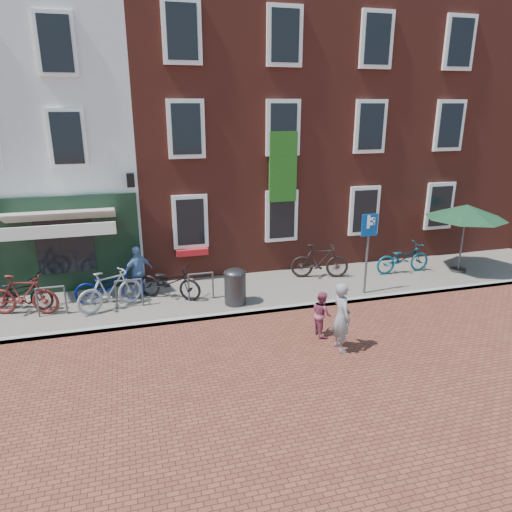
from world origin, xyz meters
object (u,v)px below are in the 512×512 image
object	(u,v)px
litter_bin	(235,284)
bicycle_2	(110,285)
parking_sign	(368,240)
cafe_person	(138,271)
bicycle_1	(23,295)
boy	(322,314)
bicycle_4	(169,282)
bicycle_0	(19,292)
bicycle_6	(403,258)
parasol	(467,209)
bicycle_3	(110,290)
woman	(342,317)
bicycle_5	(320,261)

from	to	relation	value
litter_bin	bicycle_2	world-z (taller)	litter_bin
parking_sign	cafe_person	world-z (taller)	parking_sign
bicycle_1	boy	bearing A→B (deg)	-97.29
litter_bin	bicycle_4	xyz separation A→B (m)	(-1.75, 0.87, -0.07)
litter_bin	bicycle_2	bearing A→B (deg)	162.77
parking_sign	bicycle_0	distance (m)	9.90
bicycle_1	bicycle_4	xyz separation A→B (m)	(3.86, 0.07, -0.06)
litter_bin	bicycle_6	distance (m)	6.07
bicycle_1	bicycle_2	world-z (taller)	bicycle_1
parasol	bicycle_3	distance (m)	11.40
cafe_person	bicycle_6	distance (m)	8.58
woman	cafe_person	xyz separation A→B (m)	(-4.41, 4.35, 0.02)
bicycle_1	woman	bearing A→B (deg)	-102.10
bicycle_1	bicycle_3	xyz separation A→B (m)	(2.22, -0.24, 0.00)
bicycle_1	bicycle_3	distance (m)	2.24
bicycle_2	bicycle_6	distance (m)	9.39
parasol	bicycle_2	distance (m)	11.44
cafe_person	bicycle_2	distance (m)	0.89
bicycle_2	boy	bearing A→B (deg)	-124.56
cafe_person	bicycle_3	xyz separation A→B (m)	(-0.80, -0.75, -0.20)
boy	parking_sign	bearing A→B (deg)	-50.67
bicycle_3	bicycle_4	bearing A→B (deg)	-103.67
litter_bin	cafe_person	xyz separation A→B (m)	(-2.59, 1.31, 0.18)
bicycle_3	litter_bin	bearing A→B (deg)	-123.93
boy	bicycle_5	size ratio (longest dim) A/B	0.61
boy	bicycle_3	xyz separation A→B (m)	(-5.07, 2.78, 0.09)
litter_bin	parking_sign	bearing A→B (deg)	-3.85
parking_sign	cafe_person	bearing A→B (deg)	166.37
parking_sign	bicycle_1	distance (m)	9.64
bicycle_3	cafe_person	bearing A→B (deg)	-71.13
woman	bicycle_1	xyz separation A→B (m)	(-7.43, 3.84, -0.18)
litter_bin	woman	size ratio (longest dim) A/B	0.67
parasol	bicycle_0	size ratio (longest dim) A/B	1.34
cafe_person	bicycle_2	bearing A→B (deg)	-7.59
parasol	woman	bearing A→B (deg)	-148.92
litter_bin	bicycle_3	distance (m)	3.43
cafe_person	bicycle_0	distance (m)	3.23
parasol	bicycle_5	world-z (taller)	parasol
woman	bicycle_4	world-z (taller)	woman
litter_bin	parasol	world-z (taller)	parasol
bicycle_0	bicycle_4	bearing A→B (deg)	-76.72
litter_bin	woman	bearing A→B (deg)	-59.10
bicycle_1	bicycle_2	size ratio (longest dim) A/B	0.97
bicycle_2	bicycle_1	bearing A→B (deg)	94.76
parasol	woman	distance (m)	7.25
bicycle_3	bicycle_2	bearing A→B (deg)	-22.04
parking_sign	woman	size ratio (longest dim) A/B	1.44
bicycle_0	bicycle_4	size ratio (longest dim) A/B	1.00
bicycle_5	bicycle_6	world-z (taller)	bicycle_5
woman	bicycle_5	bearing A→B (deg)	-18.13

